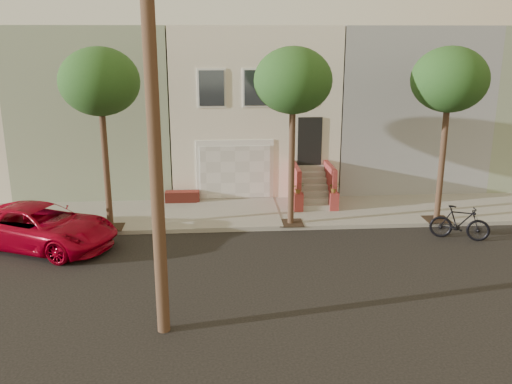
{
  "coord_description": "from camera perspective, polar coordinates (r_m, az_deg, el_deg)",
  "views": [
    {
      "loc": [
        -1.67,
        -15.15,
        6.83
      ],
      "look_at": [
        -0.34,
        3.0,
        1.62
      ],
      "focal_mm": 38.84,
      "sensor_mm": 36.0,
      "label": 1
    }
  ],
  "objects": [
    {
      "name": "tree_right",
      "position": [
        20.78,
        19.31,
        10.77
      ],
      "size": [
        2.7,
        2.57,
        6.3
      ],
      "color": "#2D2116",
      "rests_on": "sidewalk"
    },
    {
      "name": "tree_left",
      "position": [
        19.49,
        -15.8,
        10.77
      ],
      "size": [
        2.7,
        2.57,
        6.3
      ],
      "color": "#2D2116",
      "rests_on": "sidewalk"
    },
    {
      "name": "motorcycle",
      "position": [
        20.23,
        20.25,
        -2.99
      ],
      "size": [
        2.04,
        1.28,
        1.19
      ],
      "primitive_type": "imported",
      "rotation": [
        0.0,
        0.0,
        1.17
      ],
      "color": "black",
      "rests_on": "ground"
    },
    {
      "name": "sidewalk",
      "position": [
        21.65,
        0.43,
        -2.2
      ],
      "size": [
        40.0,
        3.7,
        0.15
      ],
      "primitive_type": "cube",
      "color": "gray",
      "rests_on": "ground"
    },
    {
      "name": "tree_mid",
      "position": [
        19.3,
        3.84,
        11.27
      ],
      "size": [
        2.7,
        2.57,
        6.3
      ],
      "color": "#2D2116",
      "rests_on": "sidewalk"
    },
    {
      "name": "house_row",
      "position": [
        26.58,
        -0.57,
        9.1
      ],
      "size": [
        33.1,
        11.7,
        7.0
      ],
      "color": "beige",
      "rests_on": "sidewalk"
    },
    {
      "name": "ground",
      "position": [
        16.7,
        1.92,
        -8.16
      ],
      "size": [
        90.0,
        90.0,
        0.0
      ],
      "primitive_type": "plane",
      "color": "black",
      "rests_on": "ground"
    },
    {
      "name": "pickup_truck",
      "position": [
        19.59,
        -21.29,
        -3.34
      ],
      "size": [
        5.67,
        4.21,
        1.43
      ],
      "primitive_type": "imported",
      "rotation": [
        0.0,
        0.0,
        1.17
      ],
      "color": "#A3021B",
      "rests_on": "ground"
    }
  ]
}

